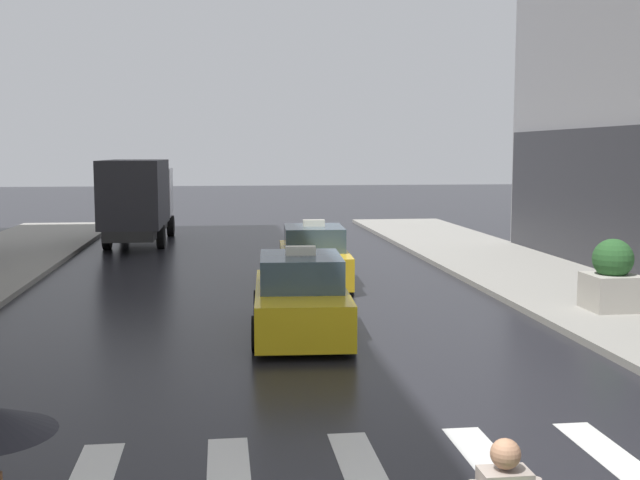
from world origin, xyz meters
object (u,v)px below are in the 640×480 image
taxi_second (314,258)px  planter_mid_block (612,278)px  box_truck (138,198)px  taxi_lead (300,299)px

taxi_second → planter_mid_block: size_ratio=2.89×
taxi_second → planter_mid_block: 8.01m
planter_mid_block → taxi_second: bearing=139.7°
box_truck → planter_mid_block: size_ratio=4.74×
taxi_lead → planter_mid_block: taxi_lead is taller
box_truck → planter_mid_block: (11.89, -15.37, -0.98)m
box_truck → taxi_lead: bearing=-73.5°
taxi_second → planter_mid_block: bearing=-40.3°
taxi_second → box_truck: (-5.79, 10.18, 1.13)m
taxi_lead → box_truck: bearing=106.5°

